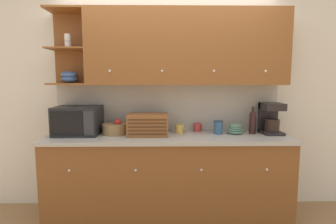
# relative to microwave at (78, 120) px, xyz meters

# --- Properties ---
(ground_plane) EXTENTS (24.00, 24.00, 0.00)m
(ground_plane) POSITION_rel_microwave_xyz_m (1.00, 0.23, -1.08)
(ground_plane) COLOR #9E754C
(wall_back) EXTENTS (5.02, 0.06, 2.60)m
(wall_back) POSITION_rel_microwave_xyz_m (1.00, 0.26, 0.22)
(wall_back) COLOR silver
(wall_back) RESTS_ON ground_plane
(counter_unit) EXTENTS (2.64, 0.63, 0.92)m
(counter_unit) POSITION_rel_microwave_xyz_m (1.00, -0.07, -0.62)
(counter_unit) COLOR brown
(counter_unit) RESTS_ON ground_plane
(backsplash_panel) EXTENTS (2.62, 0.01, 0.55)m
(backsplash_panel) POSITION_rel_microwave_xyz_m (1.00, 0.23, 0.12)
(backsplash_panel) COLOR #B7B2A8
(backsplash_panel) RESTS_ON counter_unit
(upper_cabinets) EXTENTS (2.62, 0.34, 0.82)m
(upper_cabinets) POSITION_rel_microwave_xyz_m (1.17, 0.07, 0.80)
(upper_cabinets) COLOR brown
(upper_cabinets) RESTS_ON backsplash_panel
(microwave) EXTENTS (0.48, 0.40, 0.31)m
(microwave) POSITION_rel_microwave_xyz_m (0.00, 0.00, 0.00)
(microwave) COLOR black
(microwave) RESTS_ON counter_unit
(fruit_basket) EXTENTS (0.28, 0.28, 0.18)m
(fruit_basket) POSITION_rel_microwave_xyz_m (0.41, 0.01, -0.09)
(fruit_basket) COLOR #937047
(fruit_basket) RESTS_ON counter_unit
(bread_box) EXTENTS (0.44, 0.30, 0.24)m
(bread_box) POSITION_rel_microwave_xyz_m (0.78, -0.06, -0.04)
(bread_box) COLOR brown
(bread_box) RESTS_ON counter_unit
(mug_blue_second) EXTENTS (0.11, 0.09, 0.10)m
(mug_blue_second) POSITION_rel_microwave_xyz_m (1.13, 0.06, -0.11)
(mug_blue_second) COLOR gold
(mug_blue_second) RESTS_ON counter_unit
(mug) EXTENTS (0.10, 0.09, 0.10)m
(mug) POSITION_rel_microwave_xyz_m (1.36, 0.17, -0.11)
(mug) COLOR #B73D38
(mug) RESTS_ON counter_unit
(storage_canister) EXTENTS (0.11, 0.11, 0.15)m
(storage_canister) POSITION_rel_microwave_xyz_m (1.57, 0.01, -0.08)
(storage_canister) COLOR #33567A
(storage_canister) RESTS_ON counter_unit
(bowl_stack_on_counter) EXTENTS (0.17, 0.17, 0.12)m
(bowl_stack_on_counter) POSITION_rel_microwave_xyz_m (1.76, 0.01, -0.10)
(bowl_stack_on_counter) COLOR slate
(bowl_stack_on_counter) RESTS_ON counter_unit
(wine_bottle) EXTENTS (0.08, 0.08, 0.31)m
(wine_bottle) POSITION_rel_microwave_xyz_m (1.96, 0.01, -0.02)
(wine_bottle) COLOR black
(wine_bottle) RESTS_ON counter_unit
(coffee_maker) EXTENTS (0.21, 0.28, 0.35)m
(coffee_maker) POSITION_rel_microwave_xyz_m (2.17, 0.04, 0.02)
(coffee_maker) COLOR black
(coffee_maker) RESTS_ON counter_unit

